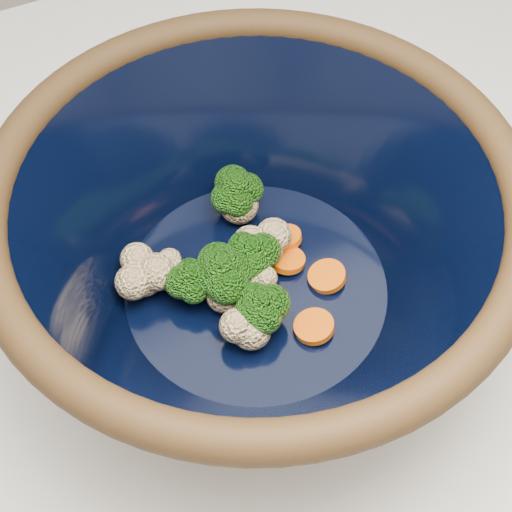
% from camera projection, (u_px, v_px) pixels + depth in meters
% --- Properties ---
extents(mixing_bowl, '(0.47, 0.47, 0.17)m').
position_uv_depth(mixing_bowl, '(256.00, 243.00, 0.53)').
color(mixing_bowl, black).
rests_on(mixing_bowl, counter).
extents(vegetable_pile, '(0.17, 0.17, 0.06)m').
position_uv_depth(vegetable_pile, '(231.00, 260.00, 0.57)').
color(vegetable_pile, '#608442').
rests_on(vegetable_pile, mixing_bowl).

